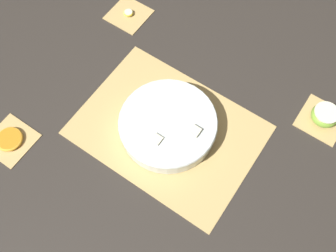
{
  "coord_description": "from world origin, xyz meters",
  "views": [
    {
      "loc": [
        0.27,
        -0.4,
        1.02
      ],
      "look_at": [
        0.0,
        0.0,
        0.03
      ],
      "focal_mm": 42.0,
      "sensor_mm": 36.0,
      "label": 1
    }
  ],
  "objects_px": {
    "fruit_salad_bowl": "(168,125)",
    "banana_coin_single": "(128,13)",
    "orange_slice_whole": "(9,139)",
    "apple_half": "(325,115)"
  },
  "relations": [
    {
      "from": "apple_half",
      "to": "orange_slice_whole",
      "type": "xyz_separation_m",
      "value": [
        -0.7,
        -0.56,
        -0.02
      ]
    },
    {
      "from": "fruit_salad_bowl",
      "to": "orange_slice_whole",
      "type": "bearing_deg",
      "value": -141.44
    },
    {
      "from": "fruit_salad_bowl",
      "to": "banana_coin_single",
      "type": "distance_m",
      "value": 0.45
    },
    {
      "from": "banana_coin_single",
      "to": "orange_slice_whole",
      "type": "bearing_deg",
      "value": -90.0
    },
    {
      "from": "fruit_salad_bowl",
      "to": "orange_slice_whole",
      "type": "distance_m",
      "value": 0.45
    },
    {
      "from": "fruit_salad_bowl",
      "to": "banana_coin_single",
      "type": "bearing_deg",
      "value": 141.48
    },
    {
      "from": "orange_slice_whole",
      "to": "banana_coin_single",
      "type": "bearing_deg",
      "value": 90.0
    },
    {
      "from": "fruit_salad_bowl",
      "to": "banana_coin_single",
      "type": "height_order",
      "value": "fruit_salad_bowl"
    },
    {
      "from": "orange_slice_whole",
      "to": "banana_coin_single",
      "type": "xyz_separation_m",
      "value": [
        -0.0,
        0.56,
        -0.0
      ]
    },
    {
      "from": "fruit_salad_bowl",
      "to": "apple_half",
      "type": "relative_size",
      "value": 3.6
    }
  ]
}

